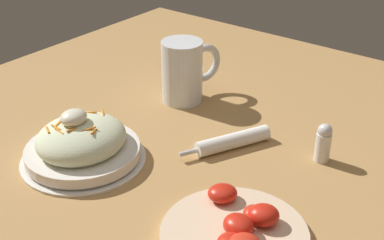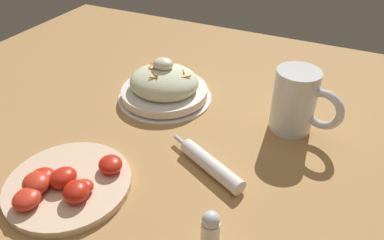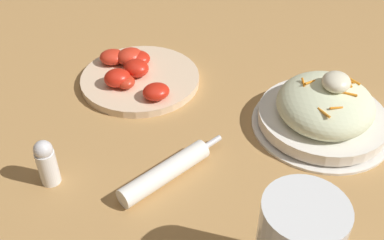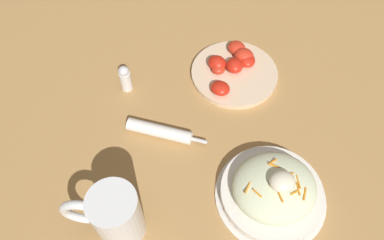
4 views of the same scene
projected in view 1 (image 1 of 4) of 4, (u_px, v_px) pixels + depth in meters
name	position (u px, v px, depth m)	size (l,w,h in m)	color
ground_plane	(205.00, 184.00, 0.90)	(1.43, 1.43, 0.00)	#B2844C
salad_plate	(82.00, 145.00, 0.95)	(0.22, 0.22, 0.10)	white
beer_mug	(184.00, 74.00, 1.15)	(0.15, 0.09, 0.14)	white
napkin_roll	(232.00, 141.00, 0.99)	(0.17, 0.10, 0.03)	white
tomato_plate	(238.00, 233.00, 0.77)	(0.22, 0.22, 0.04)	beige
salt_shaker	(323.00, 142.00, 0.95)	(0.03, 0.03, 0.07)	white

